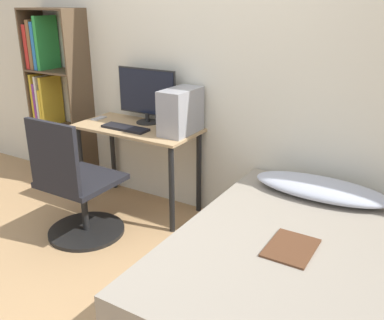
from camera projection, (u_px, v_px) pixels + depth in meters
name	position (u px, v px, depth m)	size (l,w,h in m)	color
ground_plane	(84.00, 298.00, 2.67)	(14.00, 14.00, 0.00)	tan
wall_back	(203.00, 66.00, 3.39)	(8.00, 0.05, 2.50)	silver
desk	(138.00, 142.00, 3.62)	(1.06, 0.52, 0.75)	tan
bookshelf	(53.00, 102.00, 4.18)	(0.59, 0.30, 1.67)	brown
office_chair	(77.00, 194.00, 3.24)	(0.60, 0.60, 0.97)	black
bed	(283.00, 278.00, 2.46)	(1.20, 1.85, 0.49)	#4C3D2D
pillow	(320.00, 188.00, 2.89)	(0.91, 0.36, 0.11)	#B2B7C6
magazine	(291.00, 248.00, 2.29)	(0.24, 0.32, 0.01)	#56331E
monitor	(147.00, 94.00, 3.60)	(0.58, 0.19, 0.46)	black
keyboard	(125.00, 128.00, 3.50)	(0.42, 0.13, 0.02)	black
pc_tower	(181.00, 111.00, 3.35)	(0.21, 0.38, 0.35)	#99999E
phone	(99.00, 118.00, 3.81)	(0.07, 0.14, 0.01)	#B7B7BC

